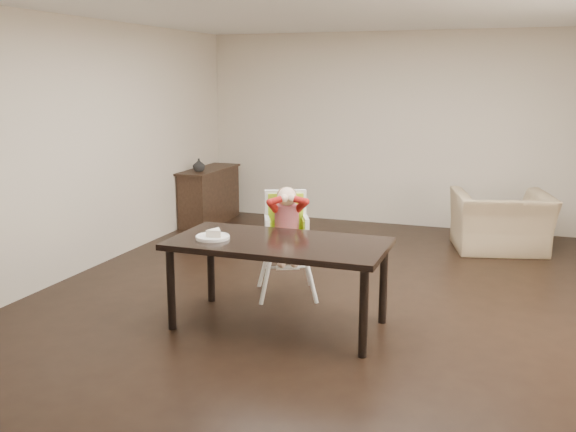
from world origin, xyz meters
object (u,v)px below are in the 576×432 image
object	(u,v)px
high_chair	(287,219)
armchair	(501,212)
dining_table	(278,250)
sideboard	(209,195)

from	to	relation	value
high_chair	armchair	size ratio (longest dim) A/B	0.97
dining_table	sideboard	world-z (taller)	sideboard
dining_table	sideboard	size ratio (longest dim) A/B	1.43
dining_table	sideboard	distance (m)	4.14
armchair	sideboard	bearing A→B (deg)	-17.75
high_chair	sideboard	size ratio (longest dim) A/B	0.85
dining_table	armchair	world-z (taller)	armchair
sideboard	dining_table	bearing A→B (deg)	-55.37
armchair	sideboard	world-z (taller)	armchair
dining_table	high_chair	world-z (taller)	high_chair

